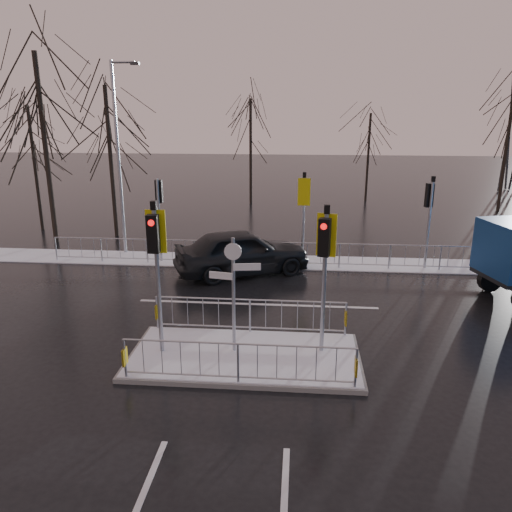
{
  "coord_description": "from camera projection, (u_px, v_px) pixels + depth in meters",
  "views": [
    {
      "loc": [
        1.33,
        -11.67,
        6.31
      ],
      "look_at": [
        -0.01,
        3.42,
        1.8
      ],
      "focal_mm": 35.0,
      "sensor_mm": 36.0,
      "label": 1
    }
  ],
  "objects": [
    {
      "name": "tree_near_b",
      "position": [
        109.0,
        133.0,
        24.2
      ],
      "size": [
        4.0,
        4.0,
        7.55
      ],
      "color": "black",
      "rests_on": "ground"
    },
    {
      "name": "tree_near_a",
      "position": [
        41.0,
        112.0,
        22.7
      ],
      "size": [
        4.75,
        4.75,
        8.97
      ],
      "color": "black",
      "rests_on": "ground"
    },
    {
      "name": "street_lamp_left",
      "position": [
        119.0,
        152.0,
        21.39
      ],
      "size": [
        1.25,
        0.18,
        8.2
      ],
      "color": "#9CA2AB",
      "rests_on": "ground"
    },
    {
      "name": "lane_markings",
      "position": [
        243.0,
        365.0,
        12.74
      ],
      "size": [
        8.0,
        11.38,
        0.01
      ],
      "color": "silver",
      "rests_on": "ground"
    },
    {
      "name": "snow_verge",
      "position": [
        267.0,
        262.0,
        21.26
      ],
      "size": [
        30.0,
        2.0,
        0.04
      ],
      "primitive_type": "cube",
      "color": "white",
      "rests_on": "ground"
    },
    {
      "name": "tree_near_c",
      "position": [
        32.0,
        144.0,
        25.71
      ],
      "size": [
        3.5,
        3.5,
        6.61
      ],
      "color": "black",
      "rests_on": "ground"
    },
    {
      "name": "tree_far_b",
      "position": [
        369.0,
        140.0,
        34.27
      ],
      "size": [
        3.25,
        3.25,
        6.14
      ],
      "color": "black",
      "rests_on": "ground"
    },
    {
      "name": "tree_far_a",
      "position": [
        251.0,
        131.0,
        32.85
      ],
      "size": [
        3.75,
        3.75,
        7.08
      ],
      "color": "black",
      "rests_on": "ground"
    },
    {
      "name": "far_kerb_fixtures",
      "position": [
        273.0,
        242.0,
        20.47
      ],
      "size": [
        18.0,
        0.65,
        3.83
      ],
      "color": "#9CA2AB",
      "rests_on": "ground"
    },
    {
      "name": "tree_far_c",
      "position": [
        509.0,
        128.0,
        30.46
      ],
      "size": [
        4.0,
        4.0,
        7.55
      ],
      "color": "black",
      "rests_on": "ground"
    },
    {
      "name": "car_far_lane",
      "position": [
        242.0,
        252.0,
        19.57
      ],
      "size": [
        5.66,
        4.08,
        1.79
      ],
      "primitive_type": "imported",
      "rotation": [
        0.0,
        0.0,
        1.99
      ],
      "color": "black",
      "rests_on": "ground"
    },
    {
      "name": "ground",
      "position": [
        245.0,
        359.0,
        13.06
      ],
      "size": [
        120.0,
        120.0,
        0.0
      ],
      "primitive_type": "plane",
      "color": "black",
      "rests_on": "ground"
    },
    {
      "name": "traffic_island",
      "position": [
        244.0,
        345.0,
        12.95
      ],
      "size": [
        6.0,
        3.04,
        4.15
      ],
      "color": "slate",
      "rests_on": "ground"
    }
  ]
}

